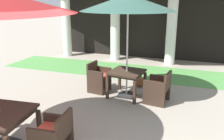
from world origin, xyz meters
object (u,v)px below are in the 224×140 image
patio_table_near_foreground (0,117)px  patio_chair_mid_left_east (158,88)px  patio_chair_near_foreground_east (53,135)px  terracotta_urn (140,82)px  patio_umbrella_mid_left (128,3)px  patio_chair_mid_left_west (98,78)px  patio_table_mid_left (127,75)px

patio_table_near_foreground → patio_chair_mid_left_east: patio_chair_mid_left_east is taller
patio_chair_near_foreground_east → terracotta_urn: (0.66, 3.88, -0.25)m
patio_table_near_foreground → patio_chair_near_foreground_east: 1.05m
patio_table_near_foreground → patio_umbrella_mid_left: size_ratio=0.39×
patio_chair_mid_left_west → patio_chair_mid_left_east: 1.81m
patio_table_near_foreground → patio_table_mid_left: (1.49, 3.08, 0.02)m
patio_table_mid_left → patio_chair_mid_left_west: size_ratio=1.13×
patio_table_mid_left → patio_chair_mid_left_west: patio_chair_mid_left_west is taller
patio_table_near_foreground → patio_chair_mid_left_west: bearing=79.5°
patio_umbrella_mid_left → patio_chair_mid_left_east: size_ratio=3.34×
patio_table_mid_left → patio_umbrella_mid_left: size_ratio=0.35×
patio_chair_near_foreground_east → patio_table_mid_left: patio_chair_near_foreground_east is taller
patio_chair_near_foreground_east → patio_table_mid_left: (0.47, 2.99, 0.23)m
patio_chair_mid_left_east → patio_table_mid_left: bearing=90.0°
patio_table_mid_left → terracotta_urn: bearing=77.5°
patio_umbrella_mid_left → patio_chair_mid_left_east: bearing=-7.7°
patio_chair_near_foreground_east → terracotta_urn: patio_chair_near_foreground_east is taller
patio_table_mid_left → patio_chair_mid_left_east: patio_chair_mid_left_east is taller
patio_table_mid_left → terracotta_urn: patio_table_mid_left is taller
patio_chair_mid_left_east → terracotta_urn: (-0.70, 1.01, -0.25)m
patio_chair_near_foreground_east → terracotta_urn: bearing=-14.7°
patio_chair_mid_left_east → terracotta_urn: 1.26m
patio_chair_near_foreground_east → patio_chair_mid_left_west: 3.14m
patio_table_near_foreground → patio_chair_mid_left_east: bearing=51.2°
patio_table_near_foreground → patio_chair_mid_left_west: patio_chair_mid_left_west is taller
patio_table_mid_left → patio_umbrella_mid_left: bearing=87.6°
patio_chair_near_foreground_east → patio_chair_mid_left_west: (-0.43, 3.11, 0.01)m
patio_chair_mid_left_west → patio_table_mid_left: bearing=90.0°
patio_umbrella_mid_left → patio_table_near_foreground: bearing=-115.8°
patio_chair_near_foreground_east → patio_umbrella_mid_left: (0.47, 2.99, 2.12)m
patio_table_near_foreground → patio_table_mid_left: 3.42m
patio_table_near_foreground → terracotta_urn: patio_table_near_foreground is taller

